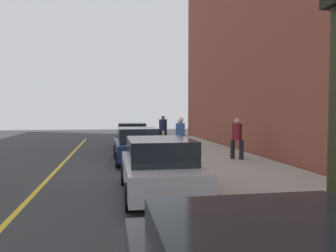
{
  "coord_description": "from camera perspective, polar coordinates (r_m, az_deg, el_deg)",
  "views": [
    {
      "loc": [
        -13.35,
        1.1,
        2.22
      ],
      "look_at": [
        0.84,
        -1.27,
        1.58
      ],
      "focal_mm": 35.64,
      "sensor_mm": 36.0,
      "label": 1
    }
  ],
  "objects": [
    {
      "name": "sidewalk",
      "position": [
        14.22,
        8.7,
        -6.17
      ],
      "size": [
        28.0,
        4.6,
        0.15
      ],
      "primitive_type": "cube",
      "color": "#A39E93",
      "rests_on": "ground"
    },
    {
      "name": "ground_plane",
      "position": [
        13.58,
        -4.75,
        -6.89
      ],
      "size": [
        56.0,
        56.0,
        0.0
      ],
      "primitive_type": "plane",
      "color": "#333335"
    },
    {
      "name": "pedestrian_blue_coat",
      "position": [
        13.02,
        2.11,
        -2.26
      ],
      "size": [
        0.57,
        0.59,
        1.84
      ],
      "color": "black",
      "rests_on": "sidewalk"
    },
    {
      "name": "traffic_light_pole",
      "position": [
        4.43,
        26.55,
        10.57
      ],
      "size": [
        0.35,
        0.26,
        3.97
      ],
      "color": "#2D2D19",
      "rests_on": "sidewalk"
    },
    {
      "name": "snow_bank_curb",
      "position": [
        18.86,
        -3.97,
        -3.9
      ],
      "size": [
        6.73,
        0.56,
        0.22
      ],
      "primitive_type": "cube",
      "color": "white",
      "rests_on": "ground"
    },
    {
      "name": "parked_car_black",
      "position": [
        20.52,
        -6.17,
        -1.57
      ],
      "size": [
        4.39,
        2.03,
        1.51
      ],
      "color": "black",
      "rests_on": "ground"
    },
    {
      "name": "lane_stripe_centre",
      "position": [
        13.69,
        -18.31,
        -6.91
      ],
      "size": [
        28.0,
        0.14,
        0.01
      ],
      "primitive_type": "cube",
      "color": "gold",
      "rests_on": "ground"
    },
    {
      "name": "rolling_suitcase",
      "position": [
        22.13,
        -0.92,
        -2.18
      ],
      "size": [
        0.34,
        0.22,
        0.86
      ],
      "color": "#191E38",
      "rests_on": "sidewalk"
    },
    {
      "name": "pedestrian_navy_coat",
      "position": [
        21.58,
        -0.86,
        -0.44
      ],
      "size": [
        0.56,
        0.54,
        1.79
      ],
      "color": "black",
      "rests_on": "sidewalk"
    },
    {
      "name": "parked_car_navy",
      "position": [
        14.51,
        -5.38,
        -3.27
      ],
      "size": [
        4.3,
        1.97,
        1.51
      ],
      "color": "black",
      "rests_on": "ground"
    },
    {
      "name": "pedestrian_burgundy_coat",
      "position": [
        14.7,
        11.73,
        -1.93
      ],
      "size": [
        0.56,
        0.53,
        1.76
      ],
      "color": "black",
      "rests_on": "sidewalk"
    },
    {
      "name": "parked_car_silver",
      "position": [
        8.86,
        -1.59,
        -6.97
      ],
      "size": [
        4.45,
        1.91,
        1.51
      ],
      "color": "black",
      "rests_on": "ground"
    }
  ]
}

